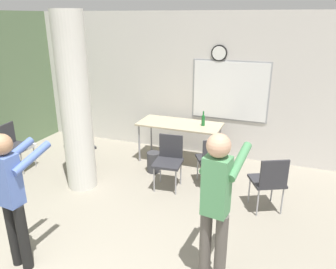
% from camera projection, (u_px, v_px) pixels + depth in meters
% --- Properties ---
extents(wall_back, '(8.00, 0.15, 2.80)m').
position_uv_depth(wall_back, '(194.00, 85.00, 6.53)').
color(wall_back, silver).
rests_on(wall_back, ground_plane).
extents(support_pillar, '(0.47, 0.47, 2.80)m').
position_uv_depth(support_pillar, '(75.00, 105.00, 5.08)').
color(support_pillar, silver).
rests_on(support_pillar, ground_plane).
extents(folding_table, '(1.57, 0.70, 0.78)m').
position_uv_depth(folding_table, '(180.00, 126.00, 6.23)').
color(folding_table, tan).
rests_on(folding_table, ground_plane).
extents(bottle_on_table, '(0.06, 0.06, 0.28)m').
position_uv_depth(bottle_on_table, '(203.00, 120.00, 6.05)').
color(bottle_on_table, '#1E6B2D').
rests_on(bottle_on_table, folding_table).
extents(waste_bin, '(0.25, 0.25, 0.38)m').
position_uv_depth(waste_bin, '(154.00, 162.00, 5.98)').
color(waste_bin, '#38383D').
rests_on(waste_bin, ground_plane).
extents(chair_table_front, '(0.48, 0.48, 0.87)m').
position_uv_depth(chair_table_front, '(169.00, 158.00, 5.36)').
color(chair_table_front, '#2D2D33').
rests_on(chair_table_front, ground_plane).
extents(chair_mid_room, '(0.59, 0.59, 0.87)m').
position_uv_depth(chair_mid_room, '(269.00, 180.00, 4.65)').
color(chair_mid_room, '#2D2D33').
rests_on(chair_mid_room, ground_plane).
extents(chair_near_pillar, '(0.60, 0.60, 0.87)m').
position_uv_depth(chair_near_pillar, '(76.00, 145.00, 5.90)').
color(chair_near_pillar, '#2D2D33').
rests_on(chair_near_pillar, ground_plane).
extents(chair_by_left_wall, '(0.49, 0.49, 0.87)m').
position_uv_depth(chair_by_left_wall, '(14.00, 143.00, 5.97)').
color(chair_by_left_wall, '#2D2D33').
rests_on(chair_by_left_wall, ground_plane).
extents(chair_table_right, '(0.60, 0.60, 0.87)m').
position_uv_depth(chair_table_right, '(212.00, 158.00, 5.36)').
color(chair_table_right, '#2D2D33').
rests_on(chair_table_right, ground_plane).
extents(person_playing_front, '(0.39, 0.64, 1.60)m').
position_uv_depth(person_playing_front, '(12.00, 192.00, 3.47)').
color(person_playing_front, black).
rests_on(person_playing_front, ground_plane).
extents(person_playing_side, '(0.44, 0.68, 1.70)m').
position_uv_depth(person_playing_side, '(217.00, 199.00, 3.22)').
color(person_playing_side, '#514C47').
rests_on(person_playing_side, ground_plane).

